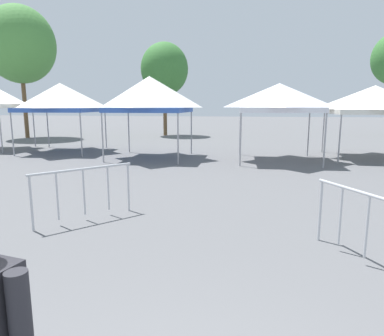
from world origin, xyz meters
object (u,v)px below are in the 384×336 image
(canopy_tent_right_of_center, at_px, (150,94))
(tree_behind_tents_center, at_px, (164,69))
(canopy_tent_behind_left, at_px, (61,98))
(crowd_barrier_near_person, at_px, (368,215))
(canopy_tent_left_of_center, at_px, (279,98))
(tree_behind_tents_left, at_px, (20,45))
(canopy_tent_behind_center, at_px, (374,100))
(crowd_barrier_by_lift, at_px, (83,184))

(canopy_tent_right_of_center, height_order, tree_behind_tents_center, tree_behind_tents_center)
(canopy_tent_behind_left, height_order, crowd_barrier_near_person, canopy_tent_behind_left)
(canopy_tent_behind_left, bearing_deg, canopy_tent_left_of_center, -6.66)
(canopy_tent_behind_left, distance_m, canopy_tent_left_of_center, 10.35)
(canopy_tent_behind_left, height_order, canopy_tent_left_of_center, canopy_tent_behind_left)
(canopy_tent_left_of_center, bearing_deg, crowd_barrier_near_person, -86.59)
(canopy_tent_behind_left, height_order, tree_behind_tents_center, tree_behind_tents_center)
(crowd_barrier_near_person, bearing_deg, canopy_tent_left_of_center, 93.41)
(tree_behind_tents_left, bearing_deg, canopy_tent_behind_center, -16.74)
(canopy_tent_behind_left, xyz_separation_m, crowd_barrier_by_lift, (5.93, -9.67, -1.90))
(tree_behind_tents_center, xyz_separation_m, crowd_barrier_near_person, (8.13, -20.94, -4.16))
(canopy_tent_left_of_center, bearing_deg, canopy_tent_behind_center, 19.42)
(canopy_tent_behind_left, height_order, tree_behind_tents_left, tree_behind_tents_left)
(canopy_tent_right_of_center, distance_m, tree_behind_tents_center, 11.71)
(canopy_tent_left_of_center, height_order, canopy_tent_behind_center, canopy_tent_left_of_center)
(canopy_tent_right_of_center, xyz_separation_m, crowd_barrier_near_person, (6.00, -9.63, -1.99))
(canopy_tent_left_of_center, distance_m, tree_behind_tents_center, 13.75)
(tree_behind_tents_left, xyz_separation_m, tree_behind_tents_center, (9.20, 3.55, -1.41))
(canopy_tent_left_of_center, relative_size, tree_behind_tents_center, 0.48)
(crowd_barrier_near_person, bearing_deg, canopy_tent_behind_center, 72.57)
(crowd_barrier_by_lift, bearing_deg, canopy_tent_behind_center, 49.60)
(canopy_tent_behind_left, height_order, canopy_tent_right_of_center, canopy_tent_right_of_center)
(canopy_tent_behind_left, bearing_deg, canopy_tent_right_of_center, -14.48)
(canopy_tent_left_of_center, bearing_deg, canopy_tent_behind_left, 173.34)
(crowd_barrier_by_lift, bearing_deg, canopy_tent_right_of_center, 97.19)
(canopy_tent_right_of_center, relative_size, crowd_barrier_near_person, 1.87)
(canopy_tent_left_of_center, relative_size, tree_behind_tents_left, 0.37)
(canopy_tent_left_of_center, distance_m, tree_behind_tents_left, 18.82)
(canopy_tent_right_of_center, distance_m, tree_behind_tents_left, 14.20)
(crowd_barrier_by_lift, bearing_deg, crowd_barrier_near_person, -13.85)
(canopy_tent_behind_center, relative_size, crowd_barrier_near_person, 1.89)
(canopy_tent_behind_left, height_order, canopy_tent_behind_center, canopy_tent_behind_left)
(canopy_tent_left_of_center, height_order, crowd_barrier_near_person, canopy_tent_left_of_center)
(canopy_tent_left_of_center, bearing_deg, crowd_barrier_by_lift, -117.23)
(canopy_tent_behind_center, distance_m, tree_behind_tents_center, 15.41)
(canopy_tent_behind_left, bearing_deg, tree_behind_tents_left, 134.89)
(canopy_tent_behind_center, xyz_separation_m, crowd_barrier_by_lift, (-8.43, -9.90, -1.76))
(canopy_tent_right_of_center, relative_size, tree_behind_tents_left, 0.39)
(canopy_tent_behind_left, relative_size, canopy_tent_right_of_center, 1.04)
(canopy_tent_right_of_center, height_order, tree_behind_tents_left, tree_behind_tents_left)
(tree_behind_tents_center, relative_size, crowd_barrier_by_lift, 4.26)
(canopy_tent_right_of_center, xyz_separation_m, canopy_tent_behind_center, (9.49, 1.49, -0.23))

